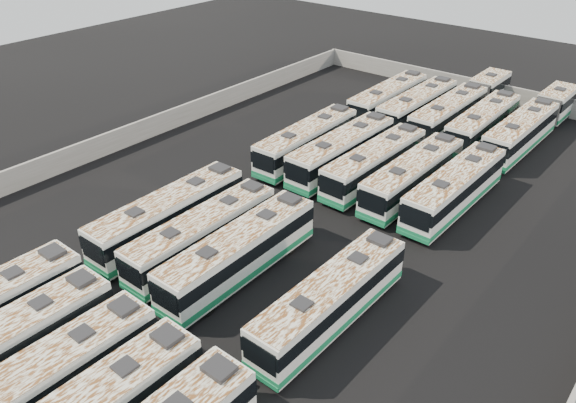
# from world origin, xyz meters

# --- Properties ---
(ground) EXTENTS (140.00, 140.00, 0.00)m
(ground) POSITION_xyz_m (0.00, 0.00, 0.00)
(ground) COLOR black
(ground) RESTS_ON ground
(perimeter_wall) EXTENTS (45.20, 73.20, 2.20)m
(perimeter_wall) POSITION_xyz_m (0.00, 0.00, 1.10)
(perimeter_wall) COLOR slate
(perimeter_wall) RESTS_ON ground
(bus_front_center) EXTENTS (2.93, 13.12, 3.69)m
(bus_front_center) POSITION_xyz_m (1.31, -23.09, 1.89)
(bus_front_center) COLOR beige
(bus_front_center) RESTS_ON ground
(bus_midfront_far_left) EXTENTS (2.94, 13.36, 3.76)m
(bus_midfront_far_left) POSITION_xyz_m (-6.24, -8.12, 1.92)
(bus_midfront_far_left) COLOR beige
(bus_midfront_far_left) RESTS_ON ground
(bus_midfront_left) EXTENTS (2.73, 12.80, 3.61)m
(bus_midfront_left) POSITION_xyz_m (-2.44, -8.27, 1.84)
(bus_midfront_left) COLOR beige
(bus_midfront_left) RESTS_ON ground
(bus_midfront_center) EXTENTS (2.98, 13.28, 3.73)m
(bus_midfront_center) POSITION_xyz_m (1.18, -8.28, 1.91)
(bus_midfront_center) COLOR beige
(bus_midfront_center) RESTS_ON ground
(bus_midfront_far_right) EXTENTS (2.87, 12.85, 3.61)m
(bus_midfront_far_right) POSITION_xyz_m (8.79, -8.31, 1.85)
(bus_midfront_far_right) COLOR beige
(bus_midfront_far_right) RESTS_ON ground
(bus_midback_far_left) EXTENTS (3.12, 13.29, 3.73)m
(bus_midback_far_left) POSITION_xyz_m (-6.34, 9.06, 1.91)
(bus_midback_far_left) COLOR beige
(bus_midback_far_left) RESTS_ON ground
(bus_midback_left) EXTENTS (2.97, 13.45, 3.79)m
(bus_midback_left) POSITION_xyz_m (-2.47, 9.30, 1.94)
(bus_midback_left) COLOR beige
(bus_midback_left) RESTS_ON ground
(bus_midback_center) EXTENTS (3.03, 13.04, 3.66)m
(bus_midback_center) POSITION_xyz_m (1.15, 9.13, 1.87)
(bus_midback_center) COLOR beige
(bus_midback_center) RESTS_ON ground
(bus_midback_right) EXTENTS (2.93, 13.13, 3.69)m
(bus_midback_right) POSITION_xyz_m (4.93, 9.13, 1.89)
(bus_midback_right) COLOR beige
(bus_midback_right) RESTS_ON ground
(bus_midback_far_right) EXTENTS (3.03, 13.33, 3.75)m
(bus_midback_far_right) POSITION_xyz_m (8.66, 9.29, 1.92)
(bus_midback_far_right) COLOR beige
(bus_midback_far_right) RESTS_ON ground
(bus_back_far_left) EXTENTS (2.94, 13.26, 3.73)m
(bus_back_far_left) POSITION_xyz_m (-6.20, 23.95, 1.91)
(bus_back_far_left) COLOR beige
(bus_back_far_left) RESTS_ON ground
(bus_back_left) EXTENTS (2.93, 13.33, 3.75)m
(bus_back_left) POSITION_xyz_m (-2.54, 24.00, 1.92)
(bus_back_left) COLOR beige
(bus_back_left) RESTS_ON ground
(bus_back_center) EXTENTS (2.85, 20.74, 3.76)m
(bus_back_center) POSITION_xyz_m (1.15, 27.48, 1.92)
(bus_back_center) COLOR beige
(bus_back_center) RESTS_ON ground
(bus_back_right) EXTENTS (2.93, 13.21, 3.72)m
(bus_back_right) POSITION_xyz_m (4.93, 23.94, 1.90)
(bus_back_right) COLOR beige
(bus_back_right) RESTS_ON ground
(bus_back_far_right) EXTENTS (3.18, 20.60, 3.73)m
(bus_back_far_right) POSITION_xyz_m (8.85, 27.53, 1.90)
(bus_back_far_right) COLOR beige
(bus_back_far_right) RESTS_ON ground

